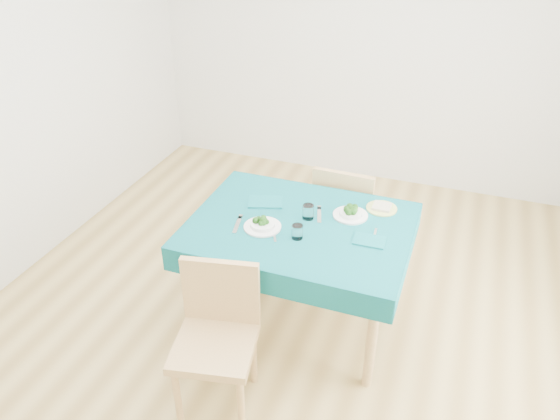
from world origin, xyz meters
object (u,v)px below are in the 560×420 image
(bowl_near, at_px, (262,223))
(side_plate, at_px, (382,208))
(chair_near, at_px, (213,332))
(chair_far, at_px, (349,198))
(table, at_px, (299,273))
(bowl_far, at_px, (351,211))

(bowl_near, xyz_separation_m, side_plate, (0.63, 0.46, -0.03))
(chair_near, relative_size, chair_far, 0.98)
(side_plate, bearing_deg, table, -141.24)
(chair_far, xyz_separation_m, bowl_far, (0.14, -0.58, 0.25))
(chair_far, xyz_separation_m, side_plate, (0.30, -0.43, 0.22))
(table, bearing_deg, chair_near, -104.24)
(bowl_far, bearing_deg, table, -143.55)
(table, height_order, bowl_far, bowl_far)
(chair_near, bearing_deg, side_plate, 49.62)
(bowl_far, bearing_deg, bowl_near, -146.21)
(chair_near, relative_size, bowl_far, 4.86)
(table, bearing_deg, bowl_far, 36.45)
(chair_near, distance_m, side_plate, 1.34)
(chair_far, distance_m, bowl_near, 0.98)
(table, relative_size, side_plate, 6.84)
(table, bearing_deg, side_plate, 38.76)
(bowl_near, relative_size, bowl_far, 1.04)
(bowl_near, bearing_deg, bowl_far, 33.79)
(chair_near, bearing_deg, bowl_far, 53.40)
(chair_far, distance_m, bowl_far, 0.64)
(table, xyz_separation_m, side_plate, (0.43, 0.35, 0.38))
(bowl_far, bearing_deg, side_plate, 42.15)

